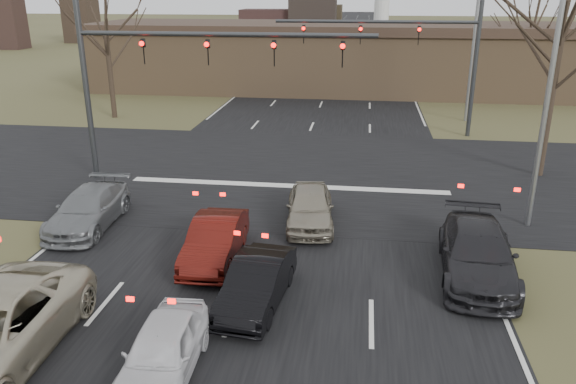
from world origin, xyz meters
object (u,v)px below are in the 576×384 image
object	(u,v)px
mast_arm_near	(159,62)
mast_arm_far	(424,45)
car_grey_ahead	(88,209)
car_silver_ahead	(310,207)
building	(353,57)
car_red_ahead	(215,240)
streetlight_right_near	(547,65)
car_black_hatch	(257,283)
car_charcoal_sedan	(478,253)
streetlight_right_far	(472,29)
car_white_sedan	(163,351)

from	to	relation	value
mast_arm_near	mast_arm_far	size ratio (longest dim) A/B	1.09
mast_arm_near	car_grey_ahead	world-z (taller)	mast_arm_near
car_grey_ahead	car_silver_ahead	size ratio (longest dim) A/B	1.12
building	mast_arm_far	size ratio (longest dim) A/B	3.81
car_red_ahead	car_grey_ahead	bearing A→B (deg)	157.30
car_silver_ahead	streetlight_right_near	bearing A→B (deg)	1.92
car_red_ahead	car_silver_ahead	distance (m)	4.07
car_red_ahead	mast_arm_far	bearing A→B (deg)	65.03
car_black_hatch	car_charcoal_sedan	bearing A→B (deg)	27.22
mast_arm_near	streetlight_right_near	xyz separation A→B (m)	(14.05, -3.00, 0.51)
mast_arm_far	car_black_hatch	size ratio (longest dim) A/B	2.94
mast_arm_near	car_red_ahead	xyz separation A→B (m)	(3.99, -7.10, -4.41)
car_charcoal_sedan	car_silver_ahead	distance (m)	6.02
mast_arm_far	streetlight_right_far	bearing A→B (deg)	51.89
streetlight_right_far	car_charcoal_sedan	bearing A→B (deg)	-97.62
car_silver_ahead	car_black_hatch	bearing A→B (deg)	-104.29
mast_arm_near	car_charcoal_sedan	bearing A→B (deg)	-31.13
streetlight_right_far	car_grey_ahead	distance (m)	25.19
streetlight_right_near	car_silver_ahead	distance (m)	8.98
mast_arm_near	car_grey_ahead	bearing A→B (deg)	-101.75
car_white_sedan	car_red_ahead	xyz separation A→B (m)	(-0.29, 5.50, 0.05)
car_white_sedan	car_grey_ahead	xyz separation A→B (m)	(-5.35, 7.46, 0.04)
streetlight_right_far	mast_arm_far	bearing A→B (deg)	-128.11
mast_arm_near	car_charcoal_sedan	xyz separation A→B (m)	(11.73, -7.08, -4.35)
building	car_silver_ahead	bearing A→B (deg)	-91.27
building	mast_arm_near	bearing A→B (deg)	-106.13
car_black_hatch	car_grey_ahead	world-z (taller)	car_grey_ahead
mast_arm_far	car_charcoal_sedan	xyz separation A→B (m)	(0.32, -17.08, -4.29)
car_black_hatch	car_grey_ahead	bearing A→B (deg)	153.12
building	mast_arm_far	xyz separation A→B (m)	(4.18, -15.00, 2.35)
mast_arm_far	building	bearing A→B (deg)	105.58
streetlight_right_far	car_red_ahead	xyz separation A→B (m)	(-10.56, -21.10, -4.92)
streetlight_right_far	car_black_hatch	size ratio (longest dim) A/B	2.64
car_white_sedan	car_black_hatch	size ratio (longest dim) A/B	0.95
building	mast_arm_near	size ratio (longest dim) A/B	3.50
car_grey_ahead	car_red_ahead	bearing A→B (deg)	-23.79
mast_arm_far	car_white_sedan	distance (m)	24.10
car_silver_ahead	car_white_sedan	bearing A→B (deg)	-110.38
building	streetlight_right_near	bearing A→B (deg)	-76.31
car_charcoal_sedan	car_red_ahead	bearing A→B (deg)	-175.35
car_white_sedan	building	bearing A→B (deg)	83.39
mast_arm_far	streetlight_right_near	world-z (taller)	streetlight_right_near
car_grey_ahead	car_silver_ahead	world-z (taller)	car_silver_ahead
car_charcoal_sedan	car_silver_ahead	xyz separation A→B (m)	(-5.14, 3.12, -0.04)
mast_arm_far	streetlight_right_near	distance (m)	13.28
car_white_sedan	car_grey_ahead	bearing A→B (deg)	123.51
car_grey_ahead	streetlight_right_far	bearing A→B (deg)	48.18
mast_arm_far	car_silver_ahead	bearing A→B (deg)	-109.07
car_silver_ahead	car_charcoal_sedan	bearing A→B (deg)	-36.69
mast_arm_far	streetlight_right_near	size ratio (longest dim) A/B	1.11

